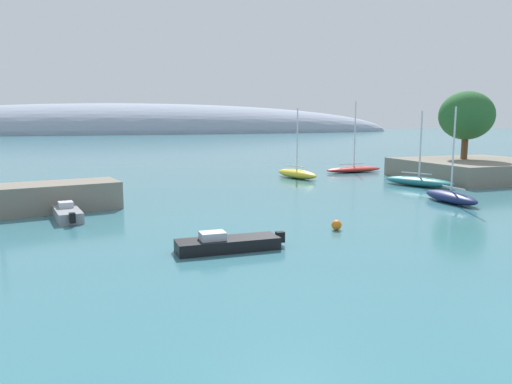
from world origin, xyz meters
The scene contains 10 objects.
shore_outcrop centered at (27.62, 34.58, 1.05)m, with size 15.38×13.86×2.11m, color gray.
tree_clump_shore centered at (27.21, 36.23, 7.15)m, with size 6.21×6.21×7.87m.
distant_ridge centered at (13.74, 237.81, 0.00)m, with size 282.98×54.42×29.23m, color #8E99AD.
sailboat_teal_near_shore centered at (16.94, 31.26, 0.53)m, with size 4.87×7.57×7.57m.
sailboat_red_mid_mooring centered at (17.77, 45.02, 0.45)m, with size 8.06×2.30×9.00m.
sailboat_navy_outer_mooring centered at (12.90, 22.23, 0.52)m, with size 2.06×6.07×7.72m.
sailboat_yellow_end_of_line centered at (8.18, 41.72, 0.56)m, with size 3.37×6.91×7.99m.
motorboat_black_foreground centered at (-8.32, 14.56, 0.36)m, with size 5.80×1.72×1.03m.
motorboat_grey_alongside_breakwater centered at (-16.25, 25.85, 0.40)m, with size 2.14×4.91×1.11m.
mooring_buoy_orange centered at (-0.70, 16.74, 0.31)m, with size 0.63×0.63×0.63m, color orange.
Camera 1 is at (-15.25, -8.75, 6.69)m, focal length 33.93 mm.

